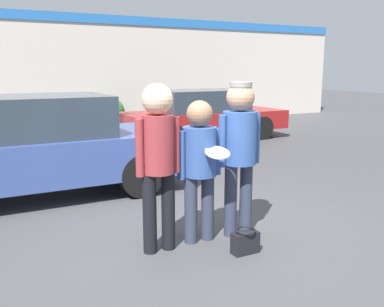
% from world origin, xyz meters
% --- Properties ---
extents(ground_plane, '(56.00, 56.00, 0.00)m').
position_xyz_m(ground_plane, '(0.00, 0.00, 0.00)').
color(ground_plane, '#3F3F42').
extents(storefront_building, '(24.00, 0.22, 3.78)m').
position_xyz_m(storefront_building, '(0.00, 10.42, 1.92)').
color(storefront_building, beige).
rests_on(storefront_building, ground).
extents(person_left, '(0.50, 0.33, 1.83)m').
position_xyz_m(person_left, '(-0.74, -0.28, 1.11)').
color(person_left, black).
rests_on(person_left, ground).
extents(person_middle_with_frisbee, '(0.55, 0.60, 1.64)m').
position_xyz_m(person_middle_with_frisbee, '(-0.22, -0.25, 0.98)').
color(person_middle_with_frisbee, '#2D3347').
rests_on(person_middle_with_frisbee, ground).
extents(person_right, '(0.57, 0.40, 1.83)m').
position_xyz_m(person_right, '(0.30, -0.27, 1.13)').
color(person_right, '#2D3347').
rests_on(person_right, ground).
extents(parked_car_near, '(4.48, 1.84, 1.58)m').
position_xyz_m(parked_car_near, '(-1.60, 2.52, 0.79)').
color(parked_car_near, '#334784').
rests_on(parked_car_near, ground).
extents(parked_car_far, '(4.62, 1.87, 1.40)m').
position_xyz_m(parked_car_far, '(3.42, 6.17, 0.71)').
color(parked_car_far, maroon).
rests_on(parked_car_far, ground).
extents(shrub, '(1.03, 1.03, 1.03)m').
position_xyz_m(shrub, '(1.78, 9.72, 0.51)').
color(shrub, '#2D6B33').
rests_on(shrub, ground).
extents(handbag, '(0.30, 0.23, 0.27)m').
position_xyz_m(handbag, '(0.05, -0.78, 0.13)').
color(handbag, black).
rests_on(handbag, ground).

